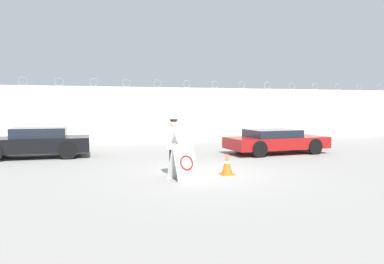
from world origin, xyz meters
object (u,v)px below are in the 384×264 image
object	(u,v)px
barricade_sign	(184,162)
parked_car_front_coupe	(36,142)
security_guard	(174,145)
traffic_cone_near	(227,164)
parked_car_far_side	(276,141)

from	to	relation	value
barricade_sign	parked_car_front_coupe	size ratio (longest dim) A/B	0.23
security_guard	parked_car_front_coupe	size ratio (longest dim) A/B	0.39
barricade_sign	parked_car_front_coupe	world-z (taller)	parked_car_front_coupe
traffic_cone_near	parked_car_far_side	world-z (taller)	parked_car_far_side
traffic_cone_near	security_guard	bearing A→B (deg)	173.01
security_guard	barricade_sign	bearing A→B (deg)	-14.55
barricade_sign	parked_car_far_side	size ratio (longest dim) A/B	0.23
security_guard	parked_car_far_side	bearing A→B (deg)	94.94
barricade_sign	parked_car_front_coupe	distance (m)	7.64
traffic_cone_near	parked_car_far_side	xyz separation A→B (m)	(4.03, 4.02, 0.24)
security_guard	parked_car_front_coupe	distance (m)	7.12
barricade_sign	parked_car_far_side	xyz separation A→B (m)	(5.53, 4.37, 0.06)
traffic_cone_near	parked_car_far_side	distance (m)	5.69
security_guard	traffic_cone_near	distance (m)	1.77
barricade_sign	parked_car_far_side	world-z (taller)	parked_car_far_side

